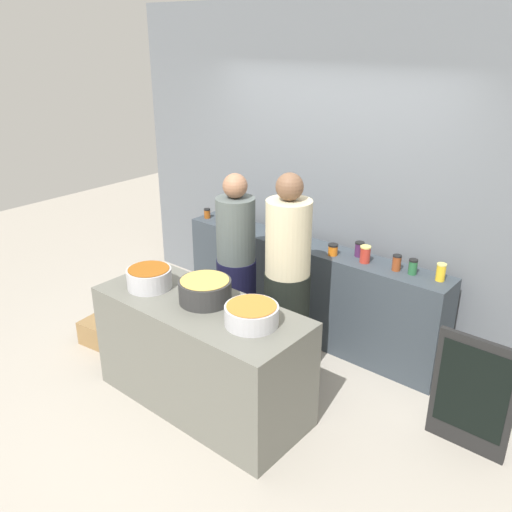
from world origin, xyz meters
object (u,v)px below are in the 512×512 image
preserve_jar_8 (441,272)px  chalkboard_sign (472,395)px  cooking_pot_right (252,315)px  cook_in_cap (287,292)px  preserve_jar_3 (333,250)px  bread_crate (106,332)px  preserve_jar_1 (239,218)px  preserve_jar_6 (397,263)px  cook_with_tongs (236,275)px  cooking_pot_center (205,291)px  cooking_pot_left (149,278)px  preserve_jar_2 (245,224)px  preserve_jar_0 (207,213)px  preserve_jar_4 (359,249)px  preserve_jar_7 (413,267)px  preserve_jar_5 (365,254)px

preserve_jar_8 → chalkboard_sign: (0.55, -0.61, -0.55)m
cooking_pot_right → cook_in_cap: 0.70m
preserve_jar_3 → bread_crate: (-1.63, -1.30, -0.86)m
preserve_jar_3 → bread_crate: size_ratio=0.24×
preserve_jar_1 → preserve_jar_8: preserve_jar_8 is taller
preserve_jar_6 → cook_in_cap: bearing=-129.0°
preserve_jar_1 → cook_with_tongs: 0.90m
cook_in_cap → chalkboard_sign: size_ratio=2.03×
cooking_pot_center → cooking_pot_right: bearing=-4.4°
preserve_jar_1 → preserve_jar_8: bearing=0.9°
preserve_jar_8 → cooking_pot_right: (-0.74, -1.41, -0.04)m
cook_with_tongs → cook_in_cap: size_ratio=0.94×
preserve_jar_6 → cooking_pot_center: (-0.87, -1.33, -0.02)m
chalkboard_sign → preserve_jar_8: bearing=131.9°
preserve_jar_8 → cook_with_tongs: 1.69m
cooking_pot_left → cooking_pot_right: 0.98m
preserve_jar_2 → preserve_jar_8: bearing=2.5°
preserve_jar_8 → bread_crate: bearing=-151.3°
cook_in_cap → preserve_jar_6: bearing=51.0°
preserve_jar_0 → preserve_jar_8: size_ratio=0.71×
cooking_pot_left → chalkboard_sign: size_ratio=0.40×
cooking_pot_left → chalkboard_sign: 2.49m
preserve_jar_3 → cook_in_cap: bearing=-90.3°
preserve_jar_8 → cooking_pot_left: (-1.73, -1.48, -0.04)m
bread_crate → cooking_pot_right: bearing=-0.5°
preserve_jar_2 → preserve_jar_1: bearing=158.1°
preserve_jar_6 → cooking_pot_left: size_ratio=0.38×
preserve_jar_2 → chalkboard_sign: (2.50, -0.52, -0.53)m
preserve_jar_0 → bread_crate: preserve_jar_0 is taller
preserve_jar_4 → cook_with_tongs: (-0.78, -0.72, -0.23)m
cooking_pot_left → cooking_pot_right: size_ratio=0.93×
bread_crate → cook_in_cap: bearing=21.5°
chalkboard_sign → cooking_pot_center: bearing=-156.6°
preserve_jar_2 → preserve_jar_7: (1.73, 0.06, 0.01)m
preserve_jar_6 → preserve_jar_7: 0.13m
cooking_pot_right → preserve_jar_6: bearing=74.1°
cooking_pot_right → cooking_pot_left: bearing=-175.7°
cooking_pot_center → cooking_pot_right: (0.48, -0.04, -0.02)m
preserve_jar_0 → cooking_pot_center: (1.25, -1.29, -0.01)m
preserve_jar_0 → preserve_jar_2: bearing=-0.2°
cooking_pot_center → preserve_jar_5: bearing=65.6°
preserve_jar_6 → cook_with_tongs: bearing=-150.6°
cook_in_cap → bread_crate: (-1.62, -0.64, -0.69)m
preserve_jar_1 → preserve_jar_3: (1.16, -0.07, -0.02)m
preserve_jar_7 → cooking_pot_left: bearing=-135.9°
preserve_jar_4 → preserve_jar_8: bearing=-2.0°
preserve_jar_6 → cook_with_tongs: (-1.17, -0.66, -0.23)m
preserve_jar_3 → cooking_pot_center: size_ratio=0.26×
cooking_pot_center → cook_in_cap: size_ratio=0.22×
cooking_pot_center → cook_with_tongs: bearing=113.6°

